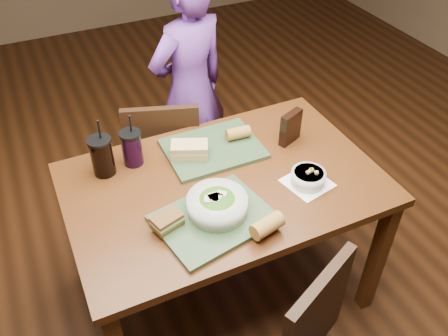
{
  "coord_description": "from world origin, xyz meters",
  "views": [
    {
      "loc": [
        -0.62,
        -1.34,
        2.07
      ],
      "look_at": [
        0.0,
        0.0,
        0.82
      ],
      "focal_mm": 38.0,
      "sensor_mm": 36.0,
      "label": 1
    }
  ],
  "objects_px": {
    "tray_near": "(214,219)",
    "soup_bowl": "(308,177)",
    "tray_far": "(213,149)",
    "salad_bowl": "(217,204)",
    "baguette_near": "(267,226)",
    "chair_far": "(160,160)",
    "baguette_far": "(238,133)",
    "cup_cola": "(102,156)",
    "sandwich_far": "(190,150)",
    "chip_bag": "(291,127)",
    "diner": "(190,90)",
    "dining_table": "(224,196)",
    "cup_berry": "(132,148)",
    "sandwich_near": "(167,221)"
  },
  "relations": [
    {
      "from": "tray_near",
      "to": "soup_bowl",
      "type": "distance_m",
      "value": 0.44
    },
    {
      "from": "tray_far",
      "to": "salad_bowl",
      "type": "distance_m",
      "value": 0.41
    },
    {
      "from": "baguette_near",
      "to": "soup_bowl",
      "type": "bearing_deg",
      "value": 31.31
    },
    {
      "from": "chair_far",
      "to": "baguette_far",
      "type": "height_order",
      "value": "chair_far"
    },
    {
      "from": "cup_cola",
      "to": "tray_far",
      "type": "bearing_deg",
      "value": -6.35
    },
    {
      "from": "tray_far",
      "to": "baguette_far",
      "type": "distance_m",
      "value": 0.14
    },
    {
      "from": "soup_bowl",
      "to": "sandwich_far",
      "type": "distance_m",
      "value": 0.52
    },
    {
      "from": "tray_far",
      "to": "chip_bag",
      "type": "relative_size",
      "value": 2.71
    },
    {
      "from": "sandwich_far",
      "to": "baguette_far",
      "type": "height_order",
      "value": "sandwich_far"
    },
    {
      "from": "diner",
      "to": "tray_near",
      "type": "relative_size",
      "value": 3.26
    },
    {
      "from": "dining_table",
      "to": "chip_bag",
      "type": "relative_size",
      "value": 8.4
    },
    {
      "from": "baguette_near",
      "to": "tray_far",
      "type": "bearing_deg",
      "value": 87.18
    },
    {
      "from": "salad_bowl",
      "to": "tray_near",
      "type": "bearing_deg",
      "value": -135.17
    },
    {
      "from": "diner",
      "to": "tray_near",
      "type": "bearing_deg",
      "value": 57.63
    },
    {
      "from": "chair_far",
      "to": "tray_near",
      "type": "xyz_separation_m",
      "value": [
        -0.02,
        -0.77,
        0.28
      ]
    },
    {
      "from": "baguette_near",
      "to": "baguette_far",
      "type": "distance_m",
      "value": 0.58
    },
    {
      "from": "dining_table",
      "to": "cup_berry",
      "type": "relative_size",
      "value": 5.22
    },
    {
      "from": "tray_near",
      "to": "sandwich_far",
      "type": "distance_m",
      "value": 0.39
    },
    {
      "from": "dining_table",
      "to": "salad_bowl",
      "type": "xyz_separation_m",
      "value": [
        -0.11,
        -0.17,
        0.15
      ]
    },
    {
      "from": "dining_table",
      "to": "sandwich_near",
      "type": "bearing_deg",
      "value": -152.75
    },
    {
      "from": "dining_table",
      "to": "cup_berry",
      "type": "height_order",
      "value": "cup_berry"
    },
    {
      "from": "sandwich_near",
      "to": "chip_bag",
      "type": "xyz_separation_m",
      "value": [
        0.7,
        0.28,
        0.03
      ]
    },
    {
      "from": "tray_near",
      "to": "baguette_far",
      "type": "relative_size",
      "value": 3.84
    },
    {
      "from": "diner",
      "to": "sandwich_far",
      "type": "height_order",
      "value": "diner"
    },
    {
      "from": "cup_cola",
      "to": "dining_table",
      "type": "bearing_deg",
      "value": -31.11
    },
    {
      "from": "dining_table",
      "to": "soup_bowl",
      "type": "distance_m",
      "value": 0.37
    },
    {
      "from": "sandwich_near",
      "to": "baguette_far",
      "type": "xyz_separation_m",
      "value": [
        0.48,
        0.38,
        0.0
      ]
    },
    {
      "from": "baguette_far",
      "to": "cup_berry",
      "type": "bearing_deg",
      "value": 173.9
    },
    {
      "from": "tray_near",
      "to": "cup_berry",
      "type": "xyz_separation_m",
      "value": [
        -0.17,
        0.47,
        0.07
      ]
    },
    {
      "from": "chair_far",
      "to": "cup_cola",
      "type": "height_order",
      "value": "cup_cola"
    },
    {
      "from": "salad_bowl",
      "to": "cup_cola",
      "type": "relative_size",
      "value": 0.86
    },
    {
      "from": "cup_cola",
      "to": "chip_bag",
      "type": "xyz_separation_m",
      "value": [
        0.83,
        -0.14,
        -0.01
      ]
    },
    {
      "from": "sandwich_far",
      "to": "diner",
      "type": "bearing_deg",
      "value": 68.5
    },
    {
      "from": "baguette_far",
      "to": "cup_berry",
      "type": "distance_m",
      "value": 0.48
    },
    {
      "from": "baguette_far",
      "to": "tray_near",
      "type": "bearing_deg",
      "value": -126.4
    },
    {
      "from": "sandwich_far",
      "to": "cup_cola",
      "type": "height_order",
      "value": "cup_cola"
    },
    {
      "from": "chip_bag",
      "to": "dining_table",
      "type": "bearing_deg",
      "value": 174.96
    },
    {
      "from": "soup_bowl",
      "to": "baguette_far",
      "type": "height_order",
      "value": "baguette_far"
    },
    {
      "from": "soup_bowl",
      "to": "cup_berry",
      "type": "bearing_deg",
      "value": 144.61
    },
    {
      "from": "chair_far",
      "to": "soup_bowl",
      "type": "relative_size",
      "value": 4.16
    },
    {
      "from": "chair_far",
      "to": "tray_far",
      "type": "bearing_deg",
      "value": -67.23
    },
    {
      "from": "cup_berry",
      "to": "dining_table",
      "type": "bearing_deg",
      "value": -42.01
    },
    {
      "from": "tray_far",
      "to": "sandwich_far",
      "type": "bearing_deg",
      "value": -173.61
    },
    {
      "from": "dining_table",
      "to": "sandwich_far",
      "type": "bearing_deg",
      "value": 110.56
    },
    {
      "from": "soup_bowl",
      "to": "tray_near",
      "type": "bearing_deg",
      "value": -176.02
    },
    {
      "from": "soup_bowl",
      "to": "chip_bag",
      "type": "bearing_deg",
      "value": 73.84
    },
    {
      "from": "tray_near",
      "to": "tray_far",
      "type": "bearing_deg",
      "value": 66.56
    },
    {
      "from": "diner",
      "to": "chip_bag",
      "type": "xyz_separation_m",
      "value": [
        0.21,
        -0.72,
        0.14
      ]
    },
    {
      "from": "dining_table",
      "to": "chip_bag",
      "type": "xyz_separation_m",
      "value": [
        0.39,
        0.12,
        0.17
      ]
    },
    {
      "from": "chair_far",
      "to": "tray_far",
      "type": "relative_size",
      "value": 2.04
    }
  ]
}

